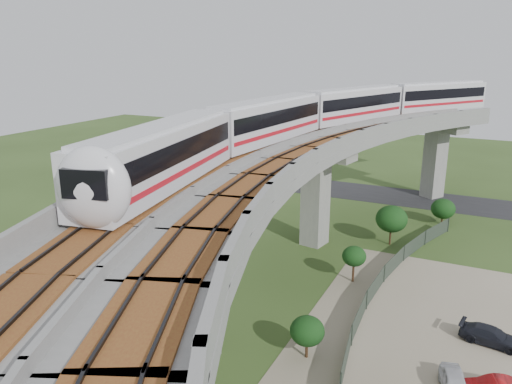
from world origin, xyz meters
TOP-DOWN VIEW (x-y plane):
  - ground at (0.00, 0.00)m, footprint 160.00×160.00m
  - dirt_lot at (14.00, -2.00)m, footprint 18.00×26.00m
  - asphalt_road at (0.00, 30.00)m, footprint 60.00×8.00m
  - viaduct at (3.84, 0.00)m, footprint 19.58×73.98m
  - metro_train at (1.58, 12.04)m, footprint 17.69×60.02m
  - fence at (9.75, 0.00)m, footprint 3.87×38.73m
  - tree_0 at (11.42, 21.54)m, footprint 2.51×2.51m
  - tree_1 at (7.55, 13.28)m, footprint 2.97×2.97m
  - tree_2 at (6.43, 3.97)m, footprint 1.91×1.91m
  - tree_3 at (6.58, -7.31)m, footprint 2.10×2.10m
  - car_white at (14.95, -7.01)m, footprint 2.16×3.64m
  - car_dark at (16.64, -0.93)m, footprint 4.00×2.12m

SIDE VIEW (x-z plane):
  - ground at x=0.00m, z-range 0.00..0.00m
  - asphalt_road at x=0.00m, z-range 0.00..0.03m
  - dirt_lot at x=14.00m, z-range 0.00..0.04m
  - car_dark at x=16.64m, z-range 0.04..1.15m
  - car_white at x=14.95m, z-range 0.04..1.20m
  - fence at x=9.75m, z-range 0.00..1.50m
  - tree_0 at x=11.42m, z-range 0.32..3.11m
  - tree_3 at x=6.58m, z-range 0.46..3.18m
  - tree_2 at x=6.43m, z-range 0.69..3.73m
  - tree_1 at x=7.55m, z-range 0.66..4.52m
  - viaduct at x=3.84m, z-range 3.35..14.75m
  - metro_train at x=1.58m, z-range 10.49..14.13m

